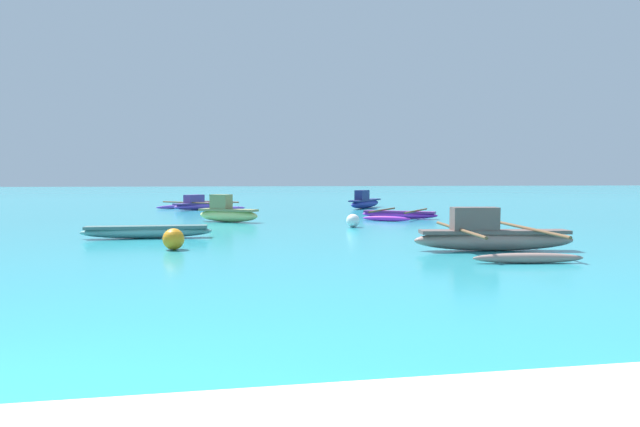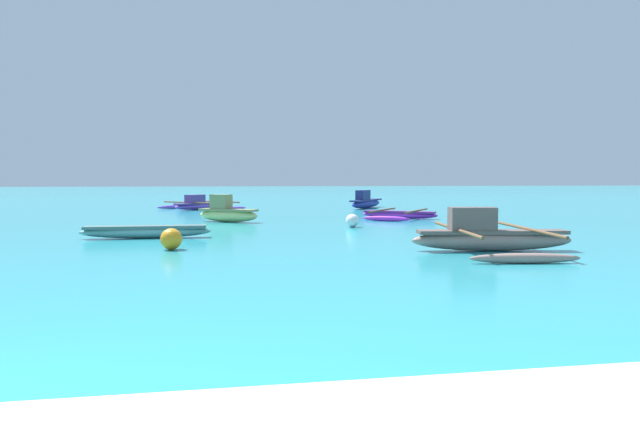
{
  "view_description": "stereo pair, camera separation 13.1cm",
  "coord_description": "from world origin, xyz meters",
  "px_view_note": "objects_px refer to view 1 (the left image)",
  "views": [
    {
      "loc": [
        1.88,
        -2.96,
        1.59
      ],
      "look_at": [
        5.87,
        18.73,
        0.25
      ],
      "focal_mm": 32.0,
      "sensor_mm": 36.0,
      "label": 1
    },
    {
      "loc": [
        2.01,
        -2.98,
        1.59
      ],
      "look_at": [
        5.87,
        18.73,
        0.25
      ],
      "focal_mm": 32.0,
      "sensor_mm": 36.0,
      "label": 2
    }
  ],
  "objects_px": {
    "moored_boat_3": "(227,212)",
    "moored_boat_5": "(200,205)",
    "moored_boat_1": "(147,231)",
    "moored_boat_0": "(491,237)",
    "mooring_buoy_1": "(173,239)",
    "moored_boat_2": "(399,214)",
    "mooring_buoy_0": "(353,221)",
    "moored_boat_4": "(365,202)"
  },
  "relations": [
    {
      "from": "moored_boat_3",
      "to": "moored_boat_5",
      "type": "height_order",
      "value": "moored_boat_3"
    },
    {
      "from": "moored_boat_2",
      "to": "moored_boat_5",
      "type": "xyz_separation_m",
      "value": [
        -8.09,
        8.18,
        0.09
      ]
    },
    {
      "from": "mooring_buoy_0",
      "to": "moored_boat_3",
      "type": "bearing_deg",
      "value": 142.72
    },
    {
      "from": "moored_boat_1",
      "to": "mooring_buoy_1",
      "type": "height_order",
      "value": "mooring_buoy_1"
    },
    {
      "from": "mooring_buoy_0",
      "to": "moored_boat_1",
      "type": "bearing_deg",
      "value": -159.09
    },
    {
      "from": "moored_boat_1",
      "to": "moored_boat_3",
      "type": "distance_m",
      "value": 5.91
    },
    {
      "from": "moored_boat_5",
      "to": "moored_boat_4",
      "type": "bearing_deg",
      "value": -46.56
    },
    {
      "from": "moored_boat_0",
      "to": "mooring_buoy_1",
      "type": "relative_size",
      "value": 8.84
    },
    {
      "from": "moored_boat_0",
      "to": "mooring_buoy_1",
      "type": "height_order",
      "value": "moored_boat_0"
    },
    {
      "from": "mooring_buoy_1",
      "to": "moored_boat_4",
      "type": "bearing_deg",
      "value": 62.18
    },
    {
      "from": "moored_boat_2",
      "to": "moored_boat_4",
      "type": "height_order",
      "value": "moored_boat_4"
    },
    {
      "from": "moored_boat_3",
      "to": "mooring_buoy_1",
      "type": "height_order",
      "value": "moored_boat_3"
    },
    {
      "from": "moored_boat_4",
      "to": "moored_boat_0",
      "type": "bearing_deg",
      "value": -150.4
    },
    {
      "from": "mooring_buoy_0",
      "to": "moored_boat_2",
      "type": "bearing_deg",
      "value": 52.84
    },
    {
      "from": "mooring_buoy_0",
      "to": "mooring_buoy_1",
      "type": "xyz_separation_m",
      "value": [
        -5.39,
        -5.1,
        0.02
      ]
    },
    {
      "from": "moored_boat_4",
      "to": "mooring_buoy_0",
      "type": "bearing_deg",
      "value": -160.87
    },
    {
      "from": "moored_boat_1",
      "to": "moored_boat_5",
      "type": "height_order",
      "value": "moored_boat_5"
    },
    {
      "from": "moored_boat_1",
      "to": "mooring_buoy_0",
      "type": "distance_m",
      "value": 6.71
    },
    {
      "from": "moored_boat_4",
      "to": "moored_boat_5",
      "type": "height_order",
      "value": "moored_boat_4"
    },
    {
      "from": "moored_boat_4",
      "to": "mooring_buoy_1",
      "type": "height_order",
      "value": "moored_boat_4"
    },
    {
      "from": "mooring_buoy_1",
      "to": "moored_boat_0",
      "type": "bearing_deg",
      "value": -11.72
    },
    {
      "from": "moored_boat_4",
      "to": "mooring_buoy_1",
      "type": "relative_size",
      "value": 7.24
    },
    {
      "from": "mooring_buoy_0",
      "to": "moored_boat_0",
      "type": "bearing_deg",
      "value": -76.66
    },
    {
      "from": "moored_boat_1",
      "to": "moored_boat_5",
      "type": "xyz_separation_m",
      "value": [
        1.0,
        14.3,
        0.06
      ]
    },
    {
      "from": "moored_boat_2",
      "to": "moored_boat_5",
      "type": "relative_size",
      "value": 0.85
    },
    {
      "from": "moored_boat_0",
      "to": "moored_boat_2",
      "type": "relative_size",
      "value": 1.08
    },
    {
      "from": "moored_boat_5",
      "to": "mooring_buoy_1",
      "type": "distance_m",
      "value": 17.0
    },
    {
      "from": "moored_boat_2",
      "to": "mooring_buoy_1",
      "type": "xyz_separation_m",
      "value": [
        -8.21,
        -8.82,
        0.08
      ]
    },
    {
      "from": "moored_boat_1",
      "to": "moored_boat_2",
      "type": "distance_m",
      "value": 10.96
    },
    {
      "from": "moored_boat_3",
      "to": "mooring_buoy_0",
      "type": "height_order",
      "value": "moored_boat_3"
    },
    {
      "from": "moored_boat_3",
      "to": "moored_boat_1",
      "type": "bearing_deg",
      "value": -77.27
    },
    {
      "from": "moored_boat_0",
      "to": "mooring_buoy_0",
      "type": "height_order",
      "value": "moored_boat_0"
    },
    {
      "from": "moored_boat_5",
      "to": "moored_boat_3",
      "type": "bearing_deg",
      "value": -128.3
    },
    {
      "from": "moored_boat_4",
      "to": "mooring_buoy_1",
      "type": "distance_m",
      "value": 19.16
    },
    {
      "from": "mooring_buoy_0",
      "to": "mooring_buoy_1",
      "type": "height_order",
      "value": "mooring_buoy_1"
    },
    {
      "from": "mooring_buoy_1",
      "to": "moored_boat_5",
      "type": "bearing_deg",
      "value": 89.58
    },
    {
      "from": "moored_boat_0",
      "to": "mooring_buoy_1",
      "type": "bearing_deg",
      "value": 176.77
    },
    {
      "from": "moored_boat_0",
      "to": "mooring_buoy_0",
      "type": "bearing_deg",
      "value": 111.82
    },
    {
      "from": "moored_boat_5",
      "to": "mooring_buoy_1",
      "type": "xyz_separation_m",
      "value": [
        -0.12,
        -17.0,
        -0.01
      ]
    },
    {
      "from": "moored_boat_1",
      "to": "moored_boat_2",
      "type": "height_order",
      "value": "moored_boat_2"
    },
    {
      "from": "moored_boat_2",
      "to": "moored_boat_1",
      "type": "bearing_deg",
      "value": -111.26
    },
    {
      "from": "moored_boat_3",
      "to": "mooring_buoy_0",
      "type": "relative_size",
      "value": 5.42
    }
  ]
}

